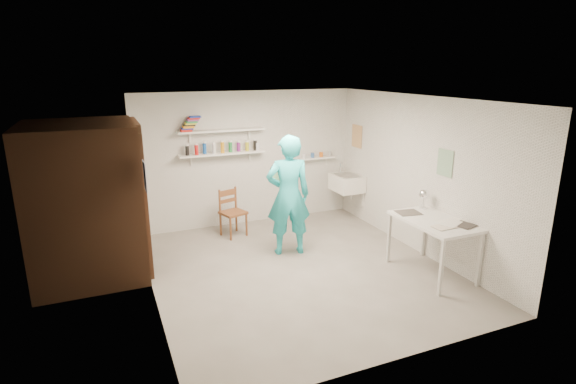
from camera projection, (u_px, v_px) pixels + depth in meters
name	position (u px, v px, depth m)	size (l,w,h in m)	color
floor	(299.00, 270.00, 6.43)	(4.00, 4.50, 0.02)	slate
ceiling	(300.00, 98.00, 5.77)	(4.00, 4.50, 0.02)	silver
wall_back	(248.00, 158.00, 8.10)	(4.00, 0.02, 2.40)	silver
wall_front	(402.00, 248.00, 4.10)	(4.00, 0.02, 2.40)	silver
wall_left	(146.00, 206.00, 5.34)	(0.02, 4.50, 2.40)	silver
wall_right	(419.00, 175.00, 6.86)	(0.02, 4.50, 2.40)	silver
doorway_recess	(141.00, 199.00, 6.34)	(0.02, 0.90, 2.00)	black
corridor_box	(85.00, 201.00, 6.05)	(1.40, 1.50, 2.10)	brown
door_lintel	(135.00, 124.00, 6.06)	(0.06, 1.05, 0.10)	brown
door_jamb_near	(146.00, 209.00, 5.90)	(0.06, 0.10, 2.00)	brown
door_jamb_far	(139.00, 190.00, 6.79)	(0.06, 0.10, 2.00)	brown
shelf_lower	(222.00, 154.00, 7.76)	(1.50, 0.22, 0.03)	white
shelf_upper	(221.00, 130.00, 7.65)	(1.50, 0.22, 0.03)	white
ledge_shelf	(317.00, 158.00, 8.55)	(0.70, 0.14, 0.03)	white
poster_left	(145.00, 176.00, 5.30)	(0.01, 0.28, 0.36)	#334C7F
poster_right_a	(357.00, 136.00, 8.35)	(0.01, 0.34, 0.42)	#995933
poster_right_b	(445.00, 163.00, 6.28)	(0.01, 0.30, 0.38)	#3F724C
belfast_sink	(347.00, 183.00, 8.40)	(0.48, 0.60, 0.30)	white
man	(288.00, 195.00, 6.77)	(0.67, 0.44, 1.85)	#27BEC7
wall_clock	(280.00, 173.00, 6.86)	(0.33, 0.33, 0.04)	beige
wooden_chair	(233.00, 213.00, 7.61)	(0.38, 0.36, 0.82)	brown
work_table	(432.00, 247.00, 6.20)	(0.71, 1.19, 0.79)	silver
desk_lamp	(424.00, 194.00, 6.53)	(0.15, 0.15, 0.15)	white
spray_cans	(222.00, 148.00, 7.73)	(1.31, 0.06, 0.17)	black
book_stack	(190.00, 124.00, 7.42)	(0.34, 0.14, 0.25)	red
ledge_pots	(317.00, 155.00, 8.54)	(0.48, 0.07, 0.09)	silver
papers	(434.00, 219.00, 6.09)	(0.30, 0.22, 0.02)	silver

